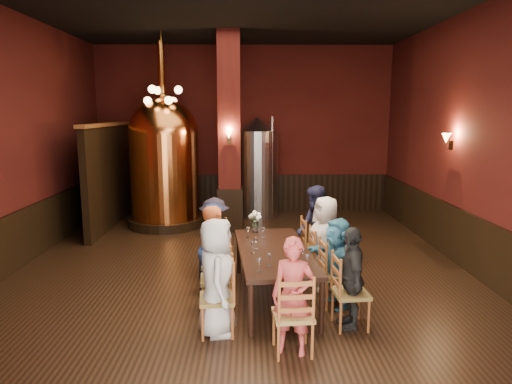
{
  "coord_description": "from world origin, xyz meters",
  "views": [
    {
      "loc": [
        0.15,
        -7.64,
        2.72
      ],
      "look_at": [
        0.26,
        0.2,
        1.35
      ],
      "focal_mm": 32.0,
      "sensor_mm": 36.0,
      "label": 1
    }
  ],
  "objects_px": {
    "dining_table": "(274,254)",
    "steel_vessel": "(258,167)",
    "rose_vase": "(255,218)",
    "person_0": "(217,277)",
    "person_1": "(216,259)",
    "person_2": "(215,248)",
    "copper_kettle": "(165,161)"
  },
  "relations": [
    {
      "from": "person_1",
      "to": "person_2",
      "type": "bearing_deg",
      "value": -4.64
    },
    {
      "from": "person_1",
      "to": "rose_vase",
      "type": "distance_m",
      "value": 1.51
    },
    {
      "from": "person_0",
      "to": "person_1",
      "type": "relative_size",
      "value": 0.99
    },
    {
      "from": "person_1",
      "to": "rose_vase",
      "type": "height_order",
      "value": "person_1"
    },
    {
      "from": "copper_kettle",
      "to": "steel_vessel",
      "type": "distance_m",
      "value": 2.46
    },
    {
      "from": "person_0",
      "to": "rose_vase",
      "type": "distance_m",
      "value": 2.13
    },
    {
      "from": "person_0",
      "to": "person_2",
      "type": "xyz_separation_m",
      "value": [
        -0.12,
        1.32,
        -0.04
      ]
    },
    {
      "from": "dining_table",
      "to": "person_2",
      "type": "height_order",
      "value": "person_2"
    },
    {
      "from": "steel_vessel",
      "to": "rose_vase",
      "type": "bearing_deg",
      "value": -91.48
    },
    {
      "from": "steel_vessel",
      "to": "copper_kettle",
      "type": "bearing_deg",
      "value": -156.46
    },
    {
      "from": "person_0",
      "to": "steel_vessel",
      "type": "relative_size",
      "value": 0.56
    },
    {
      "from": "dining_table",
      "to": "person_1",
      "type": "height_order",
      "value": "person_1"
    },
    {
      "from": "dining_table",
      "to": "person_2",
      "type": "relative_size",
      "value": 1.79
    },
    {
      "from": "person_2",
      "to": "steel_vessel",
      "type": "xyz_separation_m",
      "value": [
        0.74,
        5.21,
        0.61
      ]
    },
    {
      "from": "dining_table",
      "to": "steel_vessel",
      "type": "height_order",
      "value": "steel_vessel"
    },
    {
      "from": "person_0",
      "to": "copper_kettle",
      "type": "bearing_deg",
      "value": 10.61
    },
    {
      "from": "person_0",
      "to": "person_1",
      "type": "distance_m",
      "value": 0.67
    },
    {
      "from": "person_2",
      "to": "rose_vase",
      "type": "xyz_separation_m",
      "value": [
        0.62,
        0.73,
        0.29
      ]
    },
    {
      "from": "person_1",
      "to": "rose_vase",
      "type": "bearing_deg",
      "value": -31.82
    },
    {
      "from": "copper_kettle",
      "to": "rose_vase",
      "type": "relative_size",
      "value": 11.95
    },
    {
      "from": "person_0",
      "to": "copper_kettle",
      "type": "relative_size",
      "value": 0.34
    },
    {
      "from": "rose_vase",
      "to": "steel_vessel",
      "type": "bearing_deg",
      "value": 88.52
    },
    {
      "from": "person_1",
      "to": "steel_vessel",
      "type": "bearing_deg",
      "value": -16.3
    },
    {
      "from": "dining_table",
      "to": "person_0",
      "type": "relative_size",
      "value": 1.69
    },
    {
      "from": "dining_table",
      "to": "steel_vessel",
      "type": "xyz_separation_m",
      "value": [
        -0.14,
        5.46,
        0.62
      ]
    },
    {
      "from": "copper_kettle",
      "to": "rose_vase",
      "type": "bearing_deg",
      "value": -58.73
    },
    {
      "from": "steel_vessel",
      "to": "rose_vase",
      "type": "xyz_separation_m",
      "value": [
        -0.12,
        -4.48,
        -0.32
      ]
    },
    {
      "from": "dining_table",
      "to": "person_2",
      "type": "distance_m",
      "value": 0.91
    },
    {
      "from": "dining_table",
      "to": "person_0",
      "type": "xyz_separation_m",
      "value": [
        -0.76,
        -1.07,
        0.05
      ]
    },
    {
      "from": "dining_table",
      "to": "person_0",
      "type": "bearing_deg",
      "value": -130.36
    },
    {
      "from": "person_0",
      "to": "copper_kettle",
      "type": "distance_m",
      "value": 5.85
    },
    {
      "from": "dining_table",
      "to": "person_2",
      "type": "bearing_deg",
      "value": 158.78
    }
  ]
}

